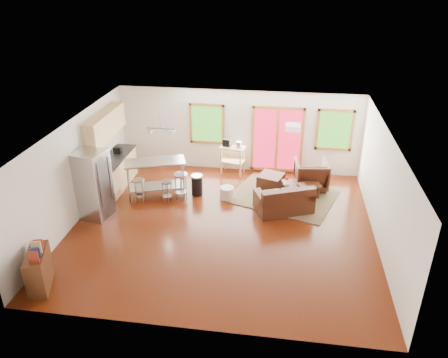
# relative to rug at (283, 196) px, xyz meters

# --- Properties ---
(floor) EXTENTS (7.50, 7.00, 0.02)m
(floor) POSITION_rel_rug_xyz_m (-1.49, -1.82, -0.02)
(floor) COLOR #3B1205
(floor) RESTS_ON ground
(ceiling) EXTENTS (7.50, 7.00, 0.02)m
(ceiling) POSITION_rel_rug_xyz_m (-1.49, -1.82, 2.60)
(ceiling) COLOR white
(ceiling) RESTS_ON ground
(back_wall) EXTENTS (7.50, 0.02, 2.60)m
(back_wall) POSITION_rel_rug_xyz_m (-1.49, 1.69, 1.29)
(back_wall) COLOR white
(back_wall) RESTS_ON ground
(left_wall) EXTENTS (0.02, 7.00, 2.60)m
(left_wall) POSITION_rel_rug_xyz_m (-5.25, -1.82, 1.29)
(left_wall) COLOR white
(left_wall) RESTS_ON ground
(right_wall) EXTENTS (0.02, 7.00, 2.60)m
(right_wall) POSITION_rel_rug_xyz_m (2.27, -1.82, 1.29)
(right_wall) COLOR white
(right_wall) RESTS_ON ground
(front_wall) EXTENTS (7.50, 0.02, 2.60)m
(front_wall) POSITION_rel_rug_xyz_m (-1.49, -5.33, 1.29)
(front_wall) COLOR white
(front_wall) RESTS_ON ground
(window_left) EXTENTS (1.10, 0.05, 1.30)m
(window_left) POSITION_rel_rug_xyz_m (-2.49, 1.64, 1.49)
(window_left) COLOR #234F14
(window_left) RESTS_ON back_wall
(french_doors) EXTENTS (1.60, 0.05, 2.10)m
(french_doors) POSITION_rel_rug_xyz_m (-0.29, 1.64, 1.09)
(french_doors) COLOR #A3122B
(french_doors) RESTS_ON back_wall
(window_right) EXTENTS (1.10, 0.05, 1.30)m
(window_right) POSITION_rel_rug_xyz_m (1.41, 1.64, 1.49)
(window_right) COLOR #234F14
(window_right) RESTS_ON back_wall
(rug) EXTENTS (3.31, 2.92, 0.03)m
(rug) POSITION_rel_rug_xyz_m (0.00, 0.00, 0.00)
(rug) COLOR #435A3B
(rug) RESTS_ON floor
(loveseat) EXTENTS (1.67, 1.33, 0.78)m
(loveseat) POSITION_rel_rug_xyz_m (0.03, -0.84, 0.29)
(loveseat) COLOR black
(loveseat) RESTS_ON floor
(coffee_table) EXTENTS (1.16, 0.87, 0.41)m
(coffee_table) POSITION_rel_rug_xyz_m (0.49, 0.10, 0.34)
(coffee_table) COLOR #3B1D0D
(coffee_table) RESTS_ON floor
(armchair) EXTENTS (1.02, 0.97, 0.95)m
(armchair) POSITION_rel_rug_xyz_m (0.77, 0.68, 0.46)
(armchair) COLOR black
(armchair) RESTS_ON floor
(ottoman) EXTENTS (0.84, 0.84, 0.44)m
(ottoman) POSITION_rel_rug_xyz_m (-0.38, 0.47, 0.21)
(ottoman) COLOR black
(ottoman) RESTS_ON floor
(pouf) EXTENTS (0.41, 0.41, 0.35)m
(pouf) POSITION_rel_rug_xyz_m (-1.58, -0.33, 0.16)
(pouf) COLOR beige
(pouf) RESTS_ON floor
(vase) EXTENTS (0.20, 0.20, 0.29)m
(vase) POSITION_rel_rug_xyz_m (0.07, -0.13, 0.49)
(vase) COLOR silver
(vase) RESTS_ON coffee_table
(book) EXTENTS (0.20, 0.11, 0.28)m
(book) POSITION_rel_rug_xyz_m (0.45, -0.16, 0.53)
(book) COLOR maroon
(book) RESTS_ON coffee_table
(cabinets) EXTENTS (0.64, 2.24, 2.30)m
(cabinets) POSITION_rel_rug_xyz_m (-4.98, -0.12, 0.91)
(cabinets) COLOR tan
(cabinets) RESTS_ON floor
(refrigerator) EXTENTS (0.86, 0.85, 1.82)m
(refrigerator) POSITION_rel_rug_xyz_m (-4.83, -1.76, 0.90)
(refrigerator) COLOR #B7BABC
(refrigerator) RESTS_ON floor
(island) EXTENTS (1.80, 1.18, 1.06)m
(island) POSITION_rel_rug_xyz_m (-3.61, -0.41, 0.72)
(island) COLOR #B7BABC
(island) RESTS_ON floor
(cup) EXTENTS (0.16, 0.14, 0.13)m
(cup) POSITION_rel_rug_xyz_m (-2.94, -0.16, 1.00)
(cup) COLOR white
(cup) RESTS_ON island
(bar_stool_a) EXTENTS (0.40, 0.40, 0.69)m
(bar_stool_a) POSITION_rel_rug_xyz_m (-3.96, -0.88, 0.50)
(bar_stool_a) COLOR #B7BABC
(bar_stool_a) RESTS_ON floor
(bar_stool_b) EXTENTS (0.39, 0.39, 0.65)m
(bar_stool_b) POSITION_rel_rug_xyz_m (-3.20, -0.78, 0.47)
(bar_stool_b) COLOR #B7BABC
(bar_stool_b) RESTS_ON floor
(bar_stool_c) EXTENTS (0.50, 0.50, 0.79)m
(bar_stool_c) POSITION_rel_rug_xyz_m (-2.85, -0.57, 0.58)
(bar_stool_c) COLOR #B7BABC
(bar_stool_c) RESTS_ON floor
(trash_can) EXTENTS (0.39, 0.39, 0.60)m
(trash_can) POSITION_rel_rug_xyz_m (-2.47, -0.21, 0.29)
(trash_can) COLOR black
(trash_can) RESTS_ON floor
(kitchen_cart) EXTENTS (0.83, 0.62, 1.13)m
(kitchen_cart) POSITION_rel_rug_xyz_m (-1.66, 1.36, 0.76)
(kitchen_cart) COLOR tan
(kitchen_cart) RESTS_ON floor
(bookshelf) EXTENTS (0.64, 0.99, 1.09)m
(bookshelf) POSITION_rel_rug_xyz_m (-4.84, -4.61, 0.41)
(bookshelf) COLOR #3B1D0D
(bookshelf) RESTS_ON floor
(ceiling_flush) EXTENTS (0.35, 0.35, 0.12)m
(ceiling_flush) POSITION_rel_rug_xyz_m (0.11, -1.22, 2.52)
(ceiling_flush) COLOR white
(ceiling_flush) RESTS_ON ceiling
(pendant_light) EXTENTS (0.80, 0.18, 0.79)m
(pendant_light) POSITION_rel_rug_xyz_m (-3.39, -0.32, 1.88)
(pendant_light) COLOR gray
(pendant_light) RESTS_ON ceiling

